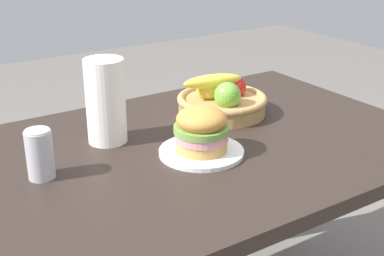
{
  "coord_description": "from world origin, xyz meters",
  "views": [
    {
      "loc": [
        -0.73,
        -1.14,
        1.36
      ],
      "look_at": [
        -0.0,
        -0.02,
        0.81
      ],
      "focal_mm": 49.65,
      "sensor_mm": 36.0,
      "label": 1
    }
  ],
  "objects_px": {
    "paper_towel_roll": "(106,101)",
    "sandwich": "(201,129)",
    "fruit_basket": "(222,100)",
    "soda_can": "(40,154)",
    "plate": "(201,152)"
  },
  "relations": [
    {
      "from": "paper_towel_roll",
      "to": "sandwich",
      "type": "bearing_deg",
      "value": -51.51
    },
    {
      "from": "fruit_basket",
      "to": "sandwich",
      "type": "bearing_deg",
      "value": -136.03
    },
    {
      "from": "sandwich",
      "to": "paper_towel_roll",
      "type": "relative_size",
      "value": 0.62
    },
    {
      "from": "soda_can",
      "to": "paper_towel_roll",
      "type": "xyz_separation_m",
      "value": [
        0.23,
        0.12,
        0.06
      ]
    },
    {
      "from": "sandwich",
      "to": "fruit_basket",
      "type": "xyz_separation_m",
      "value": [
        0.23,
        0.22,
        -0.03
      ]
    },
    {
      "from": "soda_can",
      "to": "fruit_basket",
      "type": "relative_size",
      "value": 0.43
    },
    {
      "from": "plate",
      "to": "paper_towel_roll",
      "type": "relative_size",
      "value": 0.96
    },
    {
      "from": "sandwich",
      "to": "paper_towel_roll",
      "type": "xyz_separation_m",
      "value": [
        -0.17,
        0.22,
        0.05
      ]
    },
    {
      "from": "fruit_basket",
      "to": "paper_towel_roll",
      "type": "distance_m",
      "value": 0.41
    },
    {
      "from": "plate",
      "to": "soda_can",
      "type": "distance_m",
      "value": 0.42
    },
    {
      "from": "sandwich",
      "to": "fruit_basket",
      "type": "height_order",
      "value": "fruit_basket"
    },
    {
      "from": "paper_towel_roll",
      "to": "plate",
      "type": "bearing_deg",
      "value": -51.51
    },
    {
      "from": "plate",
      "to": "fruit_basket",
      "type": "relative_size",
      "value": 0.79
    },
    {
      "from": "plate",
      "to": "soda_can",
      "type": "height_order",
      "value": "soda_can"
    },
    {
      "from": "sandwich",
      "to": "soda_can",
      "type": "relative_size",
      "value": 1.18
    }
  ]
}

